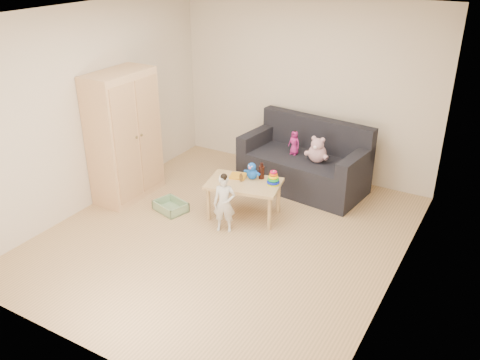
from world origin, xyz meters
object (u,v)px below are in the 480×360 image
Objects in this scene: sofa at (303,172)px; wardrobe at (124,136)px; play_table at (244,199)px; toddler at (224,204)px.

wardrobe is at bearing -138.22° from sofa.
play_table is at bearing -98.96° from sofa.
play_table is (1.70, 0.27, -0.64)m from wardrobe.
sofa is 1.91× the size of play_table.
sofa is 1.62m from toddler.
sofa is (2.02, 1.41, -0.63)m from wardrobe.
wardrobe reaches higher than play_table.
toddler is (1.67, -0.16, -0.51)m from wardrobe.
play_table is at bearing 9.05° from wardrobe.
wardrobe is 1.91× the size of play_table.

